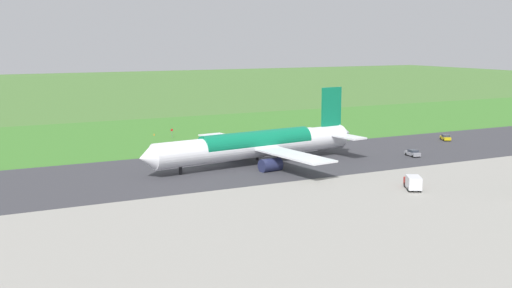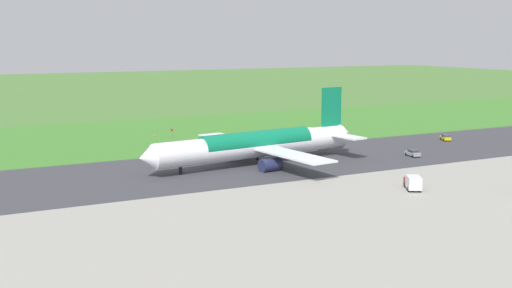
{
  "view_description": "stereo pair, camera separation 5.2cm",
  "coord_description": "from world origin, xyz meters",
  "views": [
    {
      "loc": [
        45.92,
        118.7,
        26.75
      ],
      "look_at": [
        -14.41,
        0.0,
        4.5
      ],
      "focal_mm": 44.13,
      "sensor_mm": 36.0,
      "label": 1
    },
    {
      "loc": [
        45.87,
        118.73,
        26.75
      ],
      "look_at": [
        -14.41,
        0.0,
        4.5
      ],
      "focal_mm": 44.13,
      "sensor_mm": 36.0,
      "label": 2
    }
  ],
  "objects": [
    {
      "name": "runway_asphalt",
      "position": [
        0.0,
        0.0,
        0.03
      ],
      "size": [
        600.0,
        35.82,
        0.06
      ],
      "primitive_type": "cube",
      "color": "#38383D",
      "rests_on": "ground"
    },
    {
      "name": "service_car_ops",
      "position": [
        -50.92,
        8.01,
        0.84
      ],
      "size": [
        2.44,
        4.43,
        1.62
      ],
      "color": "gray",
      "rests_on": "ground"
    },
    {
      "name": "airliner_main",
      "position": [
        -14.78,
        -0.05,
        4.35
      ],
      "size": [
        54.11,
        44.4,
        15.88
      ],
      "color": "white",
      "rests_on": "ground"
    },
    {
      "name": "apron_concrete",
      "position": [
        0.0,
        53.74,
        0.03
      ],
      "size": [
        440.0,
        110.0,
        0.05
      ],
      "primitive_type": "cube",
      "color": "gray",
      "rests_on": "ground"
    },
    {
      "name": "no_stopping_sign",
      "position": [
        -10.76,
        -43.85,
        1.47
      ],
      "size": [
        0.6,
        0.1,
        2.47
      ],
      "color": "slate",
      "rests_on": "ground"
    },
    {
      "name": "grass_verge_foreground",
      "position": [
        0.0,
        -47.1,
        0.02
      ],
      "size": [
        600.0,
        80.0,
        0.04
      ],
      "primitive_type": "cube",
      "color": "#3C782B",
      "rests_on": "ground"
    },
    {
      "name": "traffic_cone_orange",
      "position": [
        -7.62,
        -49.9,
        0.28
      ],
      "size": [
        0.4,
        0.4,
        0.55
      ],
      "primitive_type": "cone",
      "color": "orange",
      "rests_on": "ground"
    },
    {
      "name": "ground_plane",
      "position": [
        0.0,
        0.0,
        0.0
      ],
      "size": [
        800.0,
        800.0,
        0.0
      ],
      "primitive_type": "plane",
      "color": "#477233"
    },
    {
      "name": "service_car_followme",
      "position": [
        -74.31,
        -6.1,
        0.84
      ],
      "size": [
        3.47,
        4.56,
        1.62
      ],
      "color": "gold",
      "rests_on": "ground"
    },
    {
      "name": "service_truck_baggage",
      "position": [
        -29.01,
        33.42,
        1.4
      ],
      "size": [
        4.84,
        6.15,
        2.65
      ],
      "color": "#B21914",
      "rests_on": "ground"
    }
  ]
}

